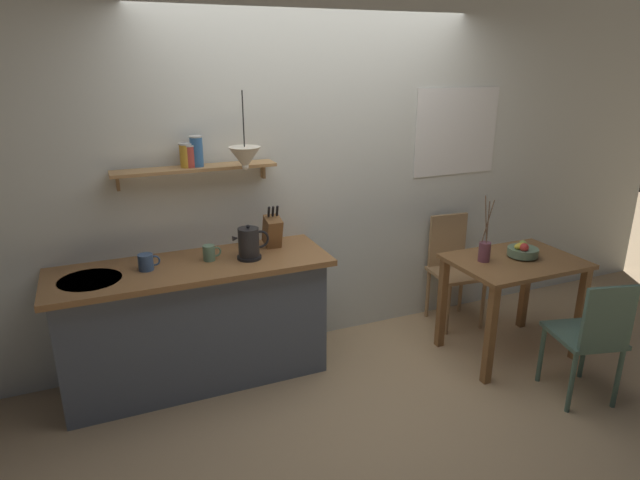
{
  "coord_description": "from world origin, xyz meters",
  "views": [
    {
      "loc": [
        -1.53,
        -3.1,
        2.18
      ],
      "look_at": [
        -0.1,
        0.25,
        0.95
      ],
      "focal_mm": 30.43,
      "sensor_mm": 36.0,
      "label": 1
    }
  ],
  "objects": [
    {
      "name": "ground_plane",
      "position": [
        0.0,
        0.0,
        0.0
      ],
      "size": [
        14.0,
        14.0,
        0.0
      ],
      "primitive_type": "plane",
      "color": "tan"
    },
    {
      "name": "back_wall",
      "position": [
        0.21,
        0.65,
        1.35
      ],
      "size": [
        6.8,
        0.11,
        2.7
      ],
      "color": "silver",
      "rests_on": "ground_plane"
    },
    {
      "name": "kitchen_counter",
      "position": [
        -1.0,
        0.32,
        0.45
      ],
      "size": [
        1.83,
        0.63,
        0.89
      ],
      "color": "slate",
      "rests_on": "ground_plane"
    },
    {
      "name": "wall_shelf",
      "position": [
        -0.91,
        0.49,
        1.52
      ],
      "size": [
        1.08,
        0.2,
        0.33
      ],
      "color": "tan"
    },
    {
      "name": "dining_table",
      "position": [
        1.26,
        -0.23,
        0.63
      ],
      "size": [
        0.93,
        0.66,
        0.77
      ],
      "color": "brown",
      "rests_on": "ground_plane"
    },
    {
      "name": "dining_chair_near",
      "position": [
        1.3,
        -0.93,
        0.49
      ],
      "size": [
        0.48,
        0.5,
        0.88
      ],
      "color": "#4C6B5B",
      "rests_on": "ground_plane"
    },
    {
      "name": "dining_chair_far",
      "position": [
        1.2,
        0.41,
        0.51
      ],
      "size": [
        0.42,
        0.43,
        0.92
      ],
      "color": "tan",
      "rests_on": "ground_plane"
    },
    {
      "name": "fruit_bowl",
      "position": [
        1.34,
        -0.21,
        0.82
      ],
      "size": [
        0.22,
        0.22,
        0.13
      ],
      "color": "slate",
      "rests_on": "dining_table"
    },
    {
      "name": "twig_vase",
      "position": [
        1.02,
        -0.17,
        0.85
      ],
      "size": [
        0.09,
        0.09,
        0.5
      ],
      "color": "brown",
      "rests_on": "dining_table"
    },
    {
      "name": "electric_kettle",
      "position": [
        -0.62,
        0.25,
        0.99
      ],
      "size": [
        0.25,
        0.17,
        0.24
      ],
      "color": "black",
      "rests_on": "kitchen_counter"
    },
    {
      "name": "knife_block",
      "position": [
        -0.4,
        0.41,
        1.01
      ],
      "size": [
        0.11,
        0.18,
        0.31
      ],
      "color": "brown",
      "rests_on": "kitchen_counter"
    },
    {
      "name": "coffee_mug_by_sink",
      "position": [
        -1.28,
        0.31,
        0.94
      ],
      "size": [
        0.14,
        0.1,
        0.11
      ],
      "color": "#3D5B89",
      "rests_on": "kitchen_counter"
    },
    {
      "name": "coffee_mug_spare",
      "position": [
        -0.87,
        0.32,
        0.94
      ],
      "size": [
        0.12,
        0.08,
        0.1
      ],
      "color": "slate",
      "rests_on": "kitchen_counter"
    },
    {
      "name": "pendant_lamp",
      "position": [
        -0.61,
        0.27,
        1.57
      ],
      "size": [
        0.21,
        0.21,
        0.5
      ],
      "color": "black"
    }
  ]
}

